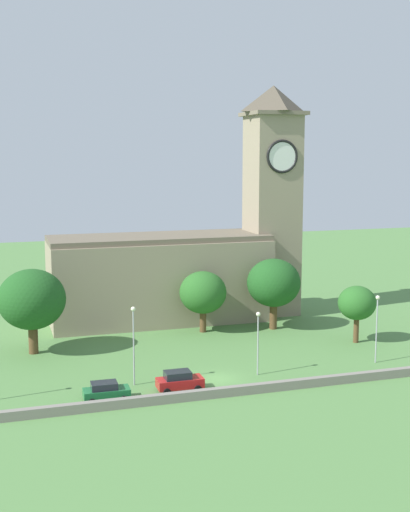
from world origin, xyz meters
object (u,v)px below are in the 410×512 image
streetlamp_east_mid (377,318)px  tree_riverside_west (203,293)px  car_red (179,381)px  tree_churchyard (357,303)px  tree_riverside_east (274,283)px  church (192,256)px  streetlamp_central (258,333)px  tree_by_tower (32,300)px  streetlamp_west_mid (134,334)px  car_green (106,391)px

streetlamp_east_mid → tree_riverside_west: (-13.59, 17.69, 0.14)m
tree_riverside_west → streetlamp_east_mid: bearing=-52.5°
car_red → tree_churchyard: (24.20, 9.70, 3.74)m
tree_riverside_east → tree_riverside_west: 9.03m
tree_riverside_east → church: bearing=133.0°
car_red → tree_churchyard: tree_churchyard is taller
streetlamp_central → car_red: bearing=-166.4°
car_red → tree_riverside_east: bearing=46.6°
church → tree_churchyard: bearing=-49.6°
church → tree_by_tower: (-21.47, -10.54, -2.41)m
streetlamp_west_mid → streetlamp_central: 12.45m
streetlamp_east_mid → tree_by_tower: bearing=157.0°
car_red → tree_riverside_west: 21.93m
tree_riverside_west → car_red: bearing=-113.4°
streetlamp_central → tree_riverside_east: tree_riverside_east is taller
tree_churchyard → church: bearing=130.4°
streetlamp_east_mid → tree_riverside_east: (-4.70, 16.40, 1.06)m
car_red → car_green: bearing=-176.1°
car_green → tree_riverside_east: (24.42, 18.96, 5.03)m
car_red → streetlamp_east_mid: (22.16, 2.09, 3.87)m
tree_churchyard → tree_riverside_east: 11.14m
streetlamp_west_mid → tree_by_tower: size_ratio=0.81×
car_red → streetlamp_central: streetlamp_central is taller
church → tree_churchyard: size_ratio=5.03×
tree_riverside_east → tree_by_tower: (-29.59, -1.84, 0.19)m
tree_riverside_west → tree_churchyard: bearing=-32.8°
car_green → streetlamp_west_mid: 6.28m
car_red → tree_riverside_east: size_ratio=0.49×
streetlamp_west_mid → tree_riverside_east: (21.14, 15.63, 0.83)m
church → tree_riverside_west: (-0.77, -7.41, -3.52)m
car_green → tree_by_tower: (-5.17, 17.12, 5.21)m
car_green → tree_riverside_east: bearing=37.8°
streetlamp_central → streetlamp_east_mid: (13.44, -0.03, 0.47)m
car_green → streetlamp_east_mid: bearing=5.0°
streetlamp_west_mid → tree_churchyard: streetlamp_west_mid is taller
tree_riverside_west → tree_by_tower: 20.97m
streetlamp_west_mid → streetlamp_east_mid: streetlamp_west_mid is taller
streetlamp_west_mid → tree_riverside_west: bearing=54.1°
tree_churchyard → streetlamp_east_mid: bearing=-105.0°
church → car_red: bearing=-109.0°
church → streetlamp_west_mid: bearing=-118.2°
streetlamp_east_mid → tree_by_tower: 37.27m
car_red → tree_by_tower: 21.23m
streetlamp_west_mid → tree_by_tower: bearing=121.5°
streetlamp_central → tree_riverside_west: (-0.15, 17.66, 0.61)m
tree_churchyard → tree_by_tower: bearing=169.2°
church → streetlamp_central: church is taller
car_red → tree_by_tower: bearing=126.1°
streetlamp_central → tree_churchyard: 17.24m
tree_by_tower → streetlamp_central: bearing=-34.9°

